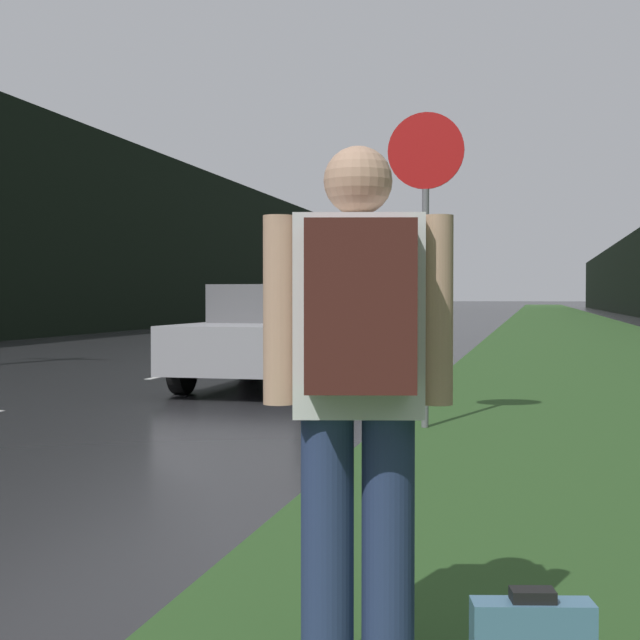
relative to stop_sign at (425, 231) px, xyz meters
name	(u,v)px	position (x,y,z in m)	size (l,w,h in m)	color
grass_verge	(569,326)	(2.56, 32.51, -1.95)	(6.00, 240.00, 0.02)	#2D5123
lane_stripe_c	(183,372)	(-4.94, 5.82, -1.96)	(0.12, 3.00, 0.01)	silver
lane_stripe_d	(290,349)	(-4.94, 12.82, -1.96)	(0.12, 3.00, 0.01)	silver
treeline_far_side	(254,257)	(-15.44, 42.51, 1.76)	(2.00, 140.00, 7.44)	black
stop_sign	(425,231)	(0.00, 0.00, 0.00)	(0.76, 0.07, 3.13)	slate
hitchhiker_with_backpack	(358,381)	(0.49, -5.93, -0.93)	(0.61, 0.49, 1.80)	navy
car_passing_near	(277,334)	(-2.69, 3.99, -1.21)	(1.98, 4.76, 1.49)	#9E9EA3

